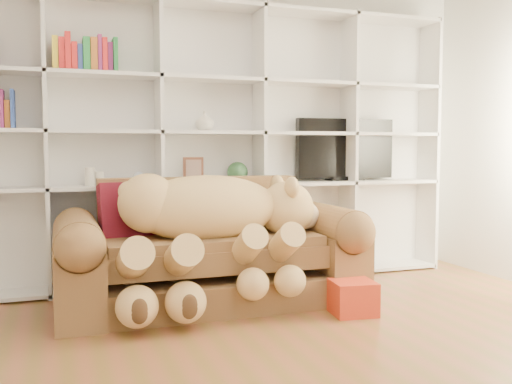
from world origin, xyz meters
name	(u,v)px	position (x,y,z in m)	size (l,w,h in m)	color
wall_back	(205,127)	(0.00, 2.50, 1.35)	(5.00, 0.02, 2.70)	silver
bookshelf	(182,132)	(-0.24, 2.36, 1.31)	(4.43, 0.35, 2.40)	white
sofa	(210,257)	(-0.18, 1.67, 0.35)	(2.23, 0.96, 0.94)	brown
teddy_bear	(211,221)	(-0.22, 1.48, 0.65)	(1.62, 0.90, 0.94)	#E1BF70
throw_pillow	(129,212)	(-0.75, 1.83, 0.69)	(0.43, 0.14, 0.43)	maroon
gift_box	(353,298)	(0.70, 1.05, 0.12)	(0.30, 0.28, 0.24)	red
tv	(345,150)	(1.32, 2.35, 1.15)	(0.98, 0.18, 0.58)	black
picture_frame	(193,170)	(-0.15, 2.30, 0.98)	(0.17, 0.03, 0.22)	#542C1C
green_vase	(237,172)	(0.24, 2.30, 0.96)	(0.18, 0.18, 0.18)	#2C5730
figurine_tall	(90,177)	(-1.00, 2.30, 0.94)	(0.07, 0.07, 0.15)	beige
figurine_short	(99,179)	(-0.93, 2.30, 0.92)	(0.07, 0.07, 0.11)	beige
snow_globe	(139,178)	(-0.61, 2.30, 0.92)	(0.11, 0.11, 0.11)	white
shelf_vase	(205,121)	(-0.05, 2.30, 1.40)	(0.16, 0.16, 0.16)	silver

